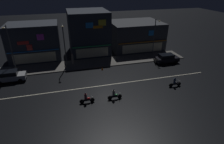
# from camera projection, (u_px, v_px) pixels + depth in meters

# --- Properties ---
(ground_plane) EXTENTS (140.00, 140.00, 0.00)m
(ground_plane) POSITION_uv_depth(u_px,v_px,m) (105.00, 85.00, 27.49)
(ground_plane) COLOR black
(lane_divider_stripe) EXTENTS (33.01, 0.16, 0.01)m
(lane_divider_stripe) POSITION_uv_depth(u_px,v_px,m) (105.00, 85.00, 27.49)
(lane_divider_stripe) COLOR beige
(lane_divider_stripe) RESTS_ON ground
(sidewalk_far) EXTENTS (34.75, 4.34, 0.14)m
(sidewalk_far) POSITION_uv_depth(u_px,v_px,m) (95.00, 63.00, 34.75)
(sidewalk_far) COLOR #5B5954
(sidewalk_far) RESTS_ON ground
(storefront_left_block) EXTENTS (9.13, 6.50, 6.81)m
(storefront_left_block) POSITION_uv_depth(u_px,v_px,m) (35.00, 42.00, 35.48)
(storefront_left_block) COLOR #2D333D
(storefront_left_block) RESTS_ON ground
(storefront_center_block) EXTENTS (10.88, 8.95, 5.80)m
(storefront_center_block) POSITION_uv_depth(u_px,v_px,m) (135.00, 35.00, 41.62)
(storefront_center_block) COLOR #383A3F
(storefront_center_block) RESTS_ON ground
(storefront_right_block) EXTENTS (7.76, 8.25, 8.58)m
(storefront_right_block) POSITION_uv_depth(u_px,v_px,m) (88.00, 32.00, 38.28)
(storefront_right_block) COLOR #2D333D
(storefront_right_block) RESTS_ON ground
(streetlamp_west) EXTENTS (0.44, 1.64, 7.82)m
(streetlamp_west) POSITION_uv_depth(u_px,v_px,m) (10.00, 46.00, 28.88)
(streetlamp_west) COLOR #47494C
(streetlamp_west) RESTS_ON sidewalk_far
(streetlamp_mid) EXTENTS (0.44, 1.64, 7.46)m
(streetlamp_mid) POSITION_uv_depth(u_px,v_px,m) (64.00, 43.00, 31.22)
(streetlamp_mid) COLOR #47494C
(streetlamp_mid) RESTS_ON sidewalk_far
(streetlamp_east) EXTENTS (0.44, 1.64, 7.31)m
(streetlamp_east) POSITION_uv_depth(u_px,v_px,m) (155.00, 35.00, 35.76)
(streetlamp_east) COLOR #47494C
(streetlamp_east) RESTS_ON sidewalk_far
(pedestrian_on_sidewalk) EXTENTS (0.39, 0.39, 1.94)m
(pedestrian_on_sidewalk) POSITION_uv_depth(u_px,v_px,m) (72.00, 59.00, 33.77)
(pedestrian_on_sidewalk) COLOR gray
(pedestrian_on_sidewalk) RESTS_ON sidewalk_far
(parked_car_near_kerb) EXTENTS (4.30, 1.98, 1.67)m
(parked_car_near_kerb) POSITION_uv_depth(u_px,v_px,m) (167.00, 58.00, 34.66)
(parked_car_near_kerb) COLOR black
(parked_car_near_kerb) RESTS_ON ground
(parked_car_trailing) EXTENTS (4.30, 1.98, 1.67)m
(parked_car_trailing) POSITION_uv_depth(u_px,v_px,m) (10.00, 76.00, 28.28)
(parked_car_trailing) COLOR #9EA0A5
(parked_car_trailing) RESTS_ON ground
(motorcycle_lead) EXTENTS (1.90, 0.60, 1.52)m
(motorcycle_lead) POSITION_uv_depth(u_px,v_px,m) (175.00, 83.00, 26.90)
(motorcycle_lead) COLOR black
(motorcycle_lead) RESTS_ON ground
(motorcycle_following) EXTENTS (1.90, 0.60, 1.52)m
(motorcycle_following) POSITION_uv_depth(u_px,v_px,m) (114.00, 95.00, 24.02)
(motorcycle_following) COLOR black
(motorcycle_following) RESTS_ON ground
(motorcycle_opposite_lane) EXTENTS (1.90, 0.60, 1.52)m
(motorcycle_opposite_lane) POSITION_uv_depth(u_px,v_px,m) (87.00, 99.00, 23.30)
(motorcycle_opposite_lane) COLOR black
(motorcycle_opposite_lane) RESTS_ON ground
(traffic_cone) EXTENTS (0.36, 0.36, 0.55)m
(traffic_cone) POSITION_uv_depth(u_px,v_px,m) (102.00, 68.00, 32.07)
(traffic_cone) COLOR orange
(traffic_cone) RESTS_ON ground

